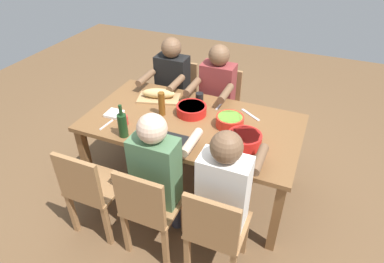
# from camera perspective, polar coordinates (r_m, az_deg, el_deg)

# --- Properties ---
(ground_plane) EXTENTS (8.00, 8.00, 0.00)m
(ground_plane) POSITION_cam_1_polar(r_m,az_deg,el_deg) (3.37, -0.00, -8.80)
(ground_plane) COLOR brown
(dining_table) EXTENTS (1.88, 1.01, 0.74)m
(dining_table) POSITION_cam_1_polar(r_m,az_deg,el_deg) (2.95, -0.00, 0.54)
(dining_table) COLOR brown
(dining_table) RESTS_ON ground_plane
(chair_far_left) EXTENTS (0.40, 0.40, 0.85)m
(chair_far_left) POSITION_cam_1_polar(r_m,az_deg,el_deg) (2.37, 3.95, -16.48)
(chair_far_left) COLOR #9E7044
(chair_far_left) RESTS_ON ground_plane
(diner_far_left) EXTENTS (0.41, 0.53, 1.20)m
(diner_far_left) POSITION_cam_1_polar(r_m,az_deg,el_deg) (2.32, 5.70, -9.86)
(diner_far_left) COLOR #2D2D38
(diner_far_left) RESTS_ON ground_plane
(chair_near_center) EXTENTS (0.40, 0.40, 0.85)m
(chair_near_center) POSITION_cam_1_polar(r_m,az_deg,el_deg) (3.70, 4.97, 4.91)
(chair_near_center) COLOR #9E7044
(chair_near_center) RESTS_ON ground_plane
(diner_near_center) EXTENTS (0.41, 0.53, 1.20)m
(diner_near_center) POSITION_cam_1_polar(r_m,az_deg,el_deg) (3.44, 4.16, 6.60)
(diner_near_center) COLOR #2D2D38
(diner_near_center) RESTS_ON ground_plane
(chair_near_right) EXTENTS (0.40, 0.40, 0.85)m
(chair_near_right) POSITION_cam_1_polar(r_m,az_deg,el_deg) (3.86, -2.33, 6.41)
(chair_near_right) COLOR #9E7044
(chair_near_right) RESTS_ON ground_plane
(diner_near_right) EXTENTS (0.41, 0.53, 1.20)m
(diner_near_right) POSITION_cam_1_polar(r_m,az_deg,el_deg) (3.62, -3.64, 8.10)
(diner_near_right) COLOR #2D2D38
(diner_near_right) RESTS_ON ground_plane
(chair_far_right) EXTENTS (0.40, 0.40, 0.85)m
(chair_far_right) POSITION_cam_1_polar(r_m,az_deg,el_deg) (2.75, -17.07, -9.27)
(chair_far_right) COLOR #9E7044
(chair_far_right) RESTS_ON ground_plane
(chair_far_center) EXTENTS (0.40, 0.40, 0.85)m
(chair_far_center) POSITION_cam_1_polar(r_m,az_deg,el_deg) (2.51, -7.50, -12.81)
(chair_far_center) COLOR #9E7044
(chair_far_center) RESTS_ON ground_plane
(diner_far_center) EXTENTS (0.41, 0.53, 1.20)m
(diner_far_center) POSITION_cam_1_polar(r_m,az_deg,el_deg) (2.47, -5.81, -6.59)
(diner_far_center) COLOR #2D2D38
(diner_far_center) RESTS_ON ground_plane
(serving_bowl_salad) EXTENTS (0.24, 0.24, 0.10)m
(serving_bowl_salad) POSITION_cam_1_polar(r_m,az_deg,el_deg) (2.83, 6.53, 1.89)
(serving_bowl_salad) COLOR red
(serving_bowl_salad) RESTS_ON dining_table
(serving_bowl_fruit) EXTENTS (0.27, 0.27, 0.10)m
(serving_bowl_fruit) POSITION_cam_1_polar(r_m,az_deg,el_deg) (2.62, 9.01, -1.31)
(serving_bowl_fruit) COLOR red
(serving_bowl_fruit) RESTS_ON dining_table
(serving_bowl_pasta) EXTENTS (0.27, 0.27, 0.09)m
(serving_bowl_pasta) POSITION_cam_1_polar(r_m,az_deg,el_deg) (2.98, -0.09, 3.87)
(serving_bowl_pasta) COLOR red
(serving_bowl_pasta) RESTS_ON dining_table
(cutting_board) EXTENTS (0.45, 0.32, 0.02)m
(cutting_board) POSITION_cam_1_polar(r_m,az_deg,el_deg) (3.25, -5.73, 5.72)
(cutting_board) COLOR tan
(cutting_board) RESTS_ON dining_table
(bread_loaf) EXTENTS (0.34, 0.19, 0.09)m
(bread_loaf) POSITION_cam_1_polar(r_m,az_deg,el_deg) (3.22, -5.78, 6.57)
(bread_loaf) COLOR tan
(bread_loaf) RESTS_ON cutting_board
(wine_bottle) EXTENTS (0.08, 0.08, 0.29)m
(wine_bottle) POSITION_cam_1_polar(r_m,az_deg,el_deg) (2.72, -11.87, 1.15)
(wine_bottle) COLOR #193819
(wine_bottle) RESTS_ON dining_table
(beer_bottle) EXTENTS (0.06, 0.06, 0.22)m
(beer_bottle) POSITION_cam_1_polar(r_m,az_deg,el_deg) (2.95, -5.26, 4.77)
(beer_bottle) COLOR brown
(beer_bottle) RESTS_ON dining_table
(wine_glass) EXTENTS (0.08, 0.08, 0.17)m
(wine_glass) POSITION_cam_1_polar(r_m,az_deg,el_deg) (2.43, 7.69, -2.78)
(wine_glass) COLOR silver
(wine_glass) RESTS_ON dining_table
(fork_far_left) EXTENTS (0.03, 0.17, 0.01)m
(fork_far_left) POSITION_cam_1_polar(r_m,az_deg,el_deg) (2.54, 4.84, -3.87)
(fork_far_left) COLOR silver
(fork_far_left) RESTS_ON dining_table
(cup_near_center) EXTENTS (0.07, 0.07, 0.11)m
(cup_near_center) POSITION_cam_1_polar(r_m,az_deg,el_deg) (3.14, 1.30, 5.72)
(cup_near_center) COLOR black
(cup_near_center) RESTS_ON dining_table
(fork_near_center) EXTENTS (0.03, 0.17, 0.01)m
(fork_near_center) POSITION_cam_1_polar(r_m,az_deg,el_deg) (3.14, 4.81, 4.48)
(fork_near_center) COLOR silver
(fork_near_center) RESTS_ON dining_table
(cup_far_right) EXTENTS (0.07, 0.07, 0.08)m
(cup_far_right) POSITION_cam_1_polar(r_m,az_deg,el_deg) (2.90, -11.61, 1.94)
(cup_far_right) COLOR red
(cup_far_right) RESTS_ON dining_table
(fork_far_right) EXTENTS (0.03, 0.17, 0.01)m
(fork_far_right) POSITION_cam_1_polar(r_m,az_deg,el_deg) (2.94, -14.52, 1.13)
(fork_far_right) COLOR silver
(fork_far_right) RESTS_ON dining_table
(placemat_far_center) EXTENTS (0.32, 0.23, 0.01)m
(placemat_far_center) POSITION_cam_1_polar(r_m,az_deg,el_deg) (2.65, -2.88, -1.92)
(placemat_far_center) COLOR black
(placemat_far_center) RESTS_ON dining_table
(carving_knife) EXTENTS (0.20, 0.15, 0.01)m
(carving_knife) POSITION_cam_1_polar(r_m,az_deg,el_deg) (3.03, 10.02, 2.85)
(carving_knife) COLOR silver
(carving_knife) RESTS_ON dining_table
(napkin_stack) EXTENTS (0.15, 0.15, 0.02)m
(napkin_stack) POSITION_cam_1_polar(r_m,az_deg,el_deg) (3.07, -13.27, 3.02)
(napkin_stack) COLOR white
(napkin_stack) RESTS_ON dining_table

